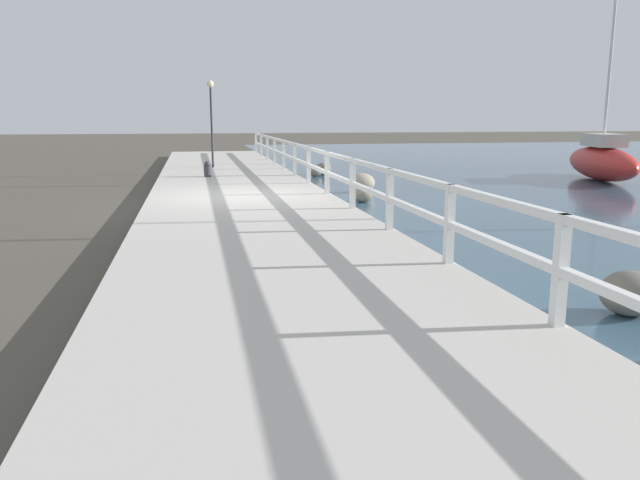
# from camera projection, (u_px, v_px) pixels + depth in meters

# --- Properties ---
(ground_plane) EXTENTS (120.00, 120.00, 0.00)m
(ground_plane) POSITION_uv_depth(u_px,v_px,m) (242.00, 207.00, 13.83)
(ground_plane) COLOR #4C473D
(dock_walkway) EXTENTS (4.07, 36.00, 0.24)m
(dock_walkway) POSITION_uv_depth(u_px,v_px,m) (242.00, 201.00, 13.80)
(dock_walkway) COLOR beige
(dock_walkway) RESTS_ON ground
(railing) EXTENTS (0.10, 32.50, 0.95)m
(railing) POSITION_uv_depth(u_px,v_px,m) (327.00, 165.00, 14.03)
(railing) COLOR white
(railing) RESTS_ON dock_walkway
(boulder_mid_strip) EXTENTS (0.54, 0.48, 0.40)m
(boulder_mid_strip) POSITION_uv_depth(u_px,v_px,m) (324.00, 168.00, 21.49)
(boulder_mid_strip) COLOR #666056
(boulder_mid_strip) RESTS_ON ground
(boulder_far_strip) EXTENTS (0.61, 0.55, 0.46)m
(boulder_far_strip) POSITION_uv_depth(u_px,v_px,m) (630.00, 293.00, 6.27)
(boulder_far_strip) COLOR #666056
(boulder_far_strip) RESTS_ON ground
(boulder_upstream) EXTENTS (0.69, 0.62, 0.51)m
(boulder_upstream) POSITION_uv_depth(u_px,v_px,m) (362.00, 183.00, 16.33)
(boulder_upstream) COLOR gray
(boulder_upstream) RESTS_ON ground
(boulder_water_edge) EXTENTS (0.48, 0.43, 0.36)m
(boulder_water_edge) POSITION_uv_depth(u_px,v_px,m) (363.00, 195.00, 14.51)
(boulder_water_edge) COLOR slate
(boulder_water_edge) RESTS_ON ground
(boulder_downstream) EXTENTS (0.48, 0.43, 0.36)m
(boulder_downstream) POSITION_uv_depth(u_px,v_px,m) (315.00, 171.00, 20.76)
(boulder_downstream) COLOR slate
(boulder_downstream) RESTS_ON ground
(mooring_bollard) EXTENTS (0.21, 0.21, 0.45)m
(mooring_bollard) POSITION_uv_depth(u_px,v_px,m) (208.00, 169.00, 18.07)
(mooring_bollard) COLOR #333338
(mooring_bollard) RESTS_ON dock_walkway
(dock_lamp) EXTENTS (0.23, 0.23, 2.90)m
(dock_lamp) POSITION_uv_depth(u_px,v_px,m) (211.00, 107.00, 20.98)
(dock_lamp) COLOR #2D2D33
(dock_lamp) RESTS_ON dock_walkway
(sailboat_red) EXTENTS (2.39, 5.03, 6.93)m
(sailboat_red) POSITION_uv_depth(u_px,v_px,m) (602.00, 160.00, 19.44)
(sailboat_red) COLOR red
(sailboat_red) RESTS_ON water_surface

